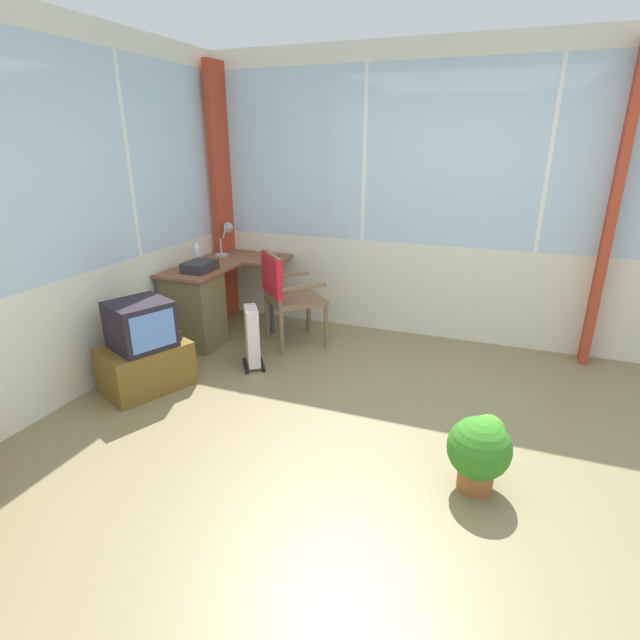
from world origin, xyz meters
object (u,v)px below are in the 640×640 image
(desk_lamp, at_px, (228,234))
(paper_tray, at_px, (200,266))
(desk, at_px, (199,305))
(potted_plant, at_px, (480,449))
(tv_on_stand, at_px, (144,351))
(space_heater, at_px, (252,336))
(tv_remote, at_px, (272,257))
(spray_bottle, at_px, (197,253))
(wooden_armchair, at_px, (283,288))

(desk_lamp, height_order, paper_tray, desk_lamp)
(desk, xyz_separation_m, potted_plant, (-1.24, -2.65, -0.14))
(tv_on_stand, relative_size, space_heater, 1.40)
(desk, xyz_separation_m, tv_remote, (0.70, -0.44, 0.34))
(desk, relative_size, spray_bottle, 5.79)
(paper_tray, relative_size, potted_plant, 0.68)
(spray_bottle, bearing_deg, potted_plant, -117.97)
(desk_lamp, height_order, space_heater, desk_lamp)
(spray_bottle, xyz_separation_m, potted_plant, (-1.48, -2.79, -0.57))
(spray_bottle, bearing_deg, desk, -150.29)
(tv_on_stand, distance_m, space_heater, 0.88)
(tv_on_stand, relative_size, potted_plant, 1.73)
(paper_tray, bearing_deg, potted_plant, -115.53)
(paper_tray, xyz_separation_m, potted_plant, (-1.24, -2.60, -0.51))
(tv_on_stand, bearing_deg, wooden_armchair, -28.97)
(tv_on_stand, bearing_deg, desk_lamp, 6.08)
(paper_tray, height_order, wooden_armchair, wooden_armchair)
(desk, height_order, desk_lamp, desk_lamp)
(spray_bottle, bearing_deg, tv_remote, -51.01)
(desk, bearing_deg, tv_remote, -32.17)
(desk_lamp, bearing_deg, tv_remote, -90.01)
(tv_on_stand, bearing_deg, paper_tray, 4.31)
(desk, xyz_separation_m, tv_on_stand, (-0.93, -0.12, -0.08))
(wooden_armchair, bearing_deg, desk, 107.55)
(wooden_armchair, distance_m, potted_plant, 2.42)
(desk_lamp, bearing_deg, potted_plant, -125.72)
(potted_plant, bearing_deg, desk, 64.87)
(desk, distance_m, desk_lamp, 0.89)
(space_heater, bearing_deg, desk, 68.89)
(desk_lamp, xyz_separation_m, tv_on_stand, (-1.63, -0.17, -0.63))
(wooden_armchair, bearing_deg, spray_bottle, 90.45)
(desk_lamp, distance_m, tv_remote, 0.54)
(paper_tray, distance_m, space_heater, 0.87)
(desk, bearing_deg, desk_lamp, 4.39)
(desk, distance_m, tv_on_stand, 0.94)
(spray_bottle, height_order, wooden_armchair, spray_bottle)
(spray_bottle, height_order, tv_on_stand, spray_bottle)
(spray_bottle, height_order, space_heater, spray_bottle)
(spray_bottle, distance_m, tv_on_stand, 1.30)
(desk, distance_m, paper_tray, 0.38)
(wooden_armchair, relative_size, space_heater, 1.65)
(wooden_armchair, bearing_deg, tv_remote, 35.42)
(spray_bottle, bearing_deg, wooden_armchair, -89.55)
(wooden_armchair, bearing_deg, tv_on_stand, 151.03)
(tv_remote, distance_m, potted_plant, 2.98)
(spray_bottle, relative_size, potted_plant, 0.49)
(paper_tray, bearing_deg, space_heater, -112.47)
(desk_lamp, relative_size, potted_plant, 0.78)
(desk_lamp, height_order, potted_plant, desk_lamp)
(wooden_armchair, bearing_deg, space_heater, 173.60)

